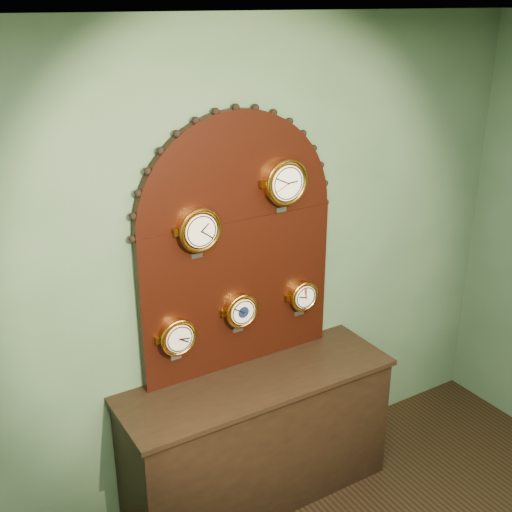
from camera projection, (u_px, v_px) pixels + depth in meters
wall_back at (233, 271)px, 3.70m from camera, size 4.00×0.00×4.00m
shop_counter at (258, 440)px, 3.85m from camera, size 1.60×0.50×0.80m
display_board at (237, 237)px, 3.57m from camera, size 1.26×0.06×1.53m
roman_clock at (199, 230)px, 3.35m from camera, size 0.24×0.08×0.29m
arabic_clock at (285, 182)px, 3.54m from camera, size 0.27×0.08×0.32m
hygrometer at (177, 337)px, 3.50m from camera, size 0.22×0.08×0.27m
barometer at (241, 310)px, 3.67m from camera, size 0.21×0.08×0.26m
tide_clock at (303, 295)px, 3.88m from camera, size 0.19×0.08×0.24m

